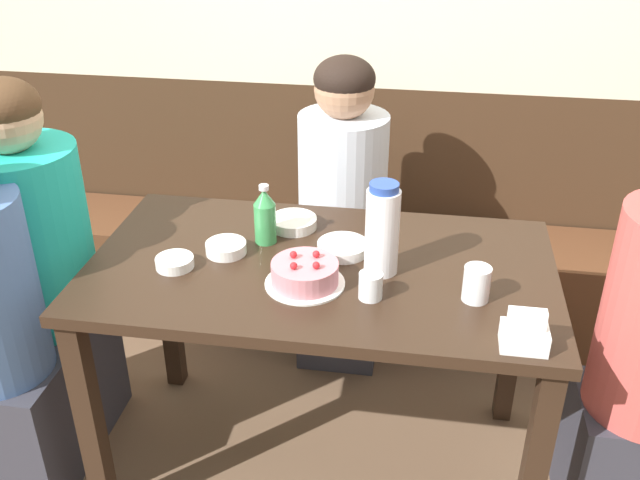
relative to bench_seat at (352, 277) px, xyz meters
The scene contains 16 objects.
ground_plane 0.86m from the bench_seat, 90.00° to the right, with size 12.00×12.00×0.00m, color brown.
back_wall 1.06m from the bench_seat, 90.00° to the left, with size 4.80×0.04×2.50m.
bench_seat is the anchor object (origin of this frame).
dining_table 0.94m from the bench_seat, 90.00° to the right, with size 1.32×0.74×0.77m.
birthday_cake 1.11m from the bench_seat, 91.54° to the right, with size 0.22×0.22×0.09m.
water_pitcher 1.10m from the bench_seat, 78.52° to the right, with size 0.09×0.09×0.27m.
soju_bottle 0.98m from the bench_seat, 104.27° to the right, with size 0.07×0.07×0.18m.
napkin_holder 1.39m from the bench_seat, 64.82° to the right, with size 0.11×0.08×0.11m.
bowl_soup_white 0.85m from the bench_seat, 100.95° to the right, with size 0.15×0.15×0.03m.
bowl_rice_small 1.03m from the bench_seat, 109.24° to the right, with size 0.12×0.12×0.03m.
bowl_side_dish 1.15m from the bench_seat, 113.91° to the right, with size 0.11×0.11×0.03m.
bowl_sauce_shallow 0.94m from the bench_seat, 85.99° to the right, with size 0.15×0.15×0.03m.
glass_water_tall 1.15m from the bench_seat, 80.96° to the right, with size 0.06×0.06×0.07m.
glass_tumbler_short 1.20m from the bench_seat, 65.65° to the right, with size 0.07×0.07×0.10m.
person_teal_shirt 1.27m from the bench_seat, 139.94° to the right, with size 0.36×0.36×1.25m.
person_dark_striped 0.42m from the bench_seat, 95.78° to the right, with size 0.32×0.34×1.20m.
Camera 1 is at (0.28, -1.72, 1.80)m, focal length 40.00 mm.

